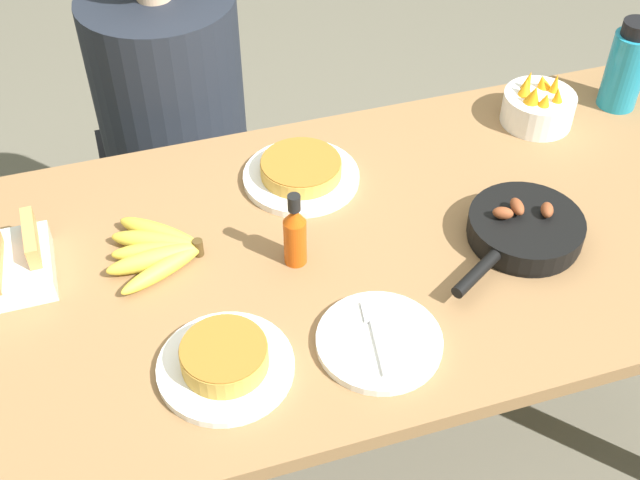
{
  "coord_description": "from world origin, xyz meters",
  "views": [
    {
      "loc": [
        -0.33,
        -1.05,
        1.85
      ],
      "look_at": [
        0.0,
        0.0,
        0.79
      ],
      "focal_mm": 45.0,
      "sensor_mm": 36.0,
      "label": 1
    }
  ],
  "objects": [
    {
      "name": "dining_table",
      "position": [
        0.0,
        0.0,
        0.66
      ],
      "size": [
        1.83,
        0.84,
        0.76
      ],
      "color": "olive",
      "rests_on": "ground_plane"
    },
    {
      "name": "empty_plate_near_front",
      "position": [
        0.03,
        -0.25,
        0.77
      ],
      "size": [
        0.22,
        0.22,
        0.02
      ],
      "color": "white",
      "rests_on": "dining_table"
    },
    {
      "name": "fruit_bowl_mango",
      "position": [
        0.61,
        0.26,
        0.8
      ],
      "size": [
        0.16,
        0.16,
        0.12
      ],
      "color": "white",
      "rests_on": "dining_table"
    },
    {
      "name": "skillet",
      "position": [
        0.39,
        -0.09,
        0.79
      ],
      "size": [
        0.32,
        0.25,
        0.08
      ],
      "rotation": [
        0.0,
        0.0,
        3.69
      ],
      "color": "black",
      "rests_on": "dining_table"
    },
    {
      "name": "person_figure",
      "position": [
        -0.18,
        0.71,
        0.49
      ],
      "size": [
        0.41,
        0.41,
        1.2
      ],
      "color": "black",
      "rests_on": "ground_plane"
    },
    {
      "name": "frittata_plate_center",
      "position": [
        -0.24,
        -0.22,
        0.78
      ],
      "size": [
        0.23,
        0.23,
        0.06
      ],
      "color": "white",
      "rests_on": "dining_table"
    },
    {
      "name": "banana_bunch",
      "position": [
        -0.3,
        0.08,
        0.78
      ],
      "size": [
        0.2,
        0.23,
        0.04
      ],
      "color": "gold",
      "rests_on": "dining_table"
    },
    {
      "name": "frittata_plate_side",
      "position": [
        0.03,
        0.22,
        0.78
      ],
      "size": [
        0.25,
        0.25,
        0.05
      ],
      "color": "white",
      "rests_on": "dining_table"
    },
    {
      "name": "water_bottle",
      "position": [
        0.82,
        0.27,
        0.86
      ],
      "size": [
        0.09,
        0.09,
        0.22
      ],
      "color": "teal",
      "rests_on": "dining_table"
    },
    {
      "name": "hot_sauce_bottle",
      "position": [
        -0.05,
        -0.01,
        0.83
      ],
      "size": [
        0.04,
        0.04,
        0.16
      ],
      "color": "#C64C0F",
      "rests_on": "dining_table"
    },
    {
      "name": "ground_plane",
      "position": [
        0.0,
        0.0,
        0.0
      ],
      "size": [
        14.0,
        14.0,
        0.0
      ],
      "primitive_type": "plane",
      "color": "#666051"
    }
  ]
}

